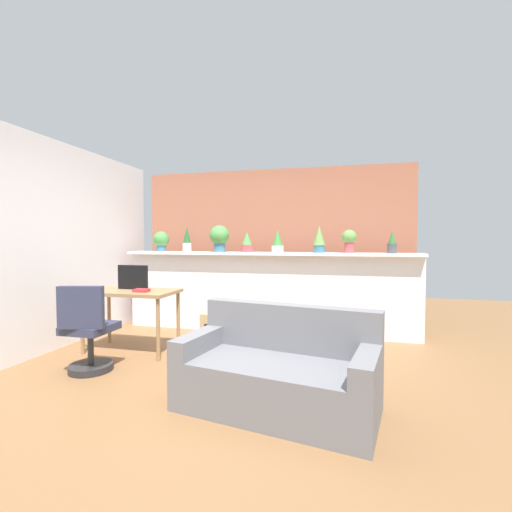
{
  "coord_description": "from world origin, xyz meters",
  "views": [
    {
      "loc": [
        1.12,
        -3.07,
        1.35
      ],
      "look_at": [
        0.01,
        1.39,
        1.16
      ],
      "focal_mm": 24.92,
      "sensor_mm": 36.0,
      "label": 1
    }
  ],
  "objects_px": {
    "potted_plant_2": "(219,237)",
    "desk": "(131,297)",
    "potted_plant_5": "(319,239)",
    "potted_plant_7": "(392,243)",
    "potted_plant_3": "(247,243)",
    "vase_on_shelf": "(220,307)",
    "book_on_desk": "(141,290)",
    "office_chair": "(88,335)",
    "potted_plant_1": "(187,240)",
    "side_cube_shelf": "(221,333)",
    "tv_monitor": "(133,277)",
    "couch": "(278,373)",
    "potted_plant_4": "(278,242)",
    "potted_plant_0": "(161,240)"
  },
  "relations": [
    {
      "from": "tv_monitor",
      "to": "couch",
      "type": "xyz_separation_m",
      "value": [
        2.04,
        -1.1,
        -0.62
      ]
    },
    {
      "from": "potted_plant_5",
      "to": "desk",
      "type": "xyz_separation_m",
      "value": [
        -2.18,
        -1.22,
        -0.72
      ]
    },
    {
      "from": "book_on_desk",
      "to": "side_cube_shelf",
      "type": "bearing_deg",
      "value": 17.68
    },
    {
      "from": "potted_plant_5",
      "to": "tv_monitor",
      "type": "height_order",
      "value": "potted_plant_5"
    },
    {
      "from": "potted_plant_4",
      "to": "side_cube_shelf",
      "type": "bearing_deg",
      "value": -115.58
    },
    {
      "from": "potted_plant_7",
      "to": "office_chair",
      "type": "xyz_separation_m",
      "value": [
        -3.15,
        -1.93,
        -0.93
      ]
    },
    {
      "from": "potted_plant_7",
      "to": "vase_on_shelf",
      "type": "bearing_deg",
      "value": -153.4
    },
    {
      "from": "potted_plant_5",
      "to": "side_cube_shelf",
      "type": "bearing_deg",
      "value": -136.06
    },
    {
      "from": "potted_plant_0",
      "to": "vase_on_shelf",
      "type": "height_order",
      "value": "potted_plant_0"
    },
    {
      "from": "potted_plant_2",
      "to": "vase_on_shelf",
      "type": "distance_m",
      "value": 1.38
    },
    {
      "from": "potted_plant_7",
      "to": "side_cube_shelf",
      "type": "xyz_separation_m",
      "value": [
        -2.04,
        -1.01,
        -1.07
      ]
    },
    {
      "from": "potted_plant_7",
      "to": "vase_on_shelf",
      "type": "distance_m",
      "value": 2.42
    },
    {
      "from": "desk",
      "to": "vase_on_shelf",
      "type": "relative_size",
      "value": 8.15
    },
    {
      "from": "potted_plant_7",
      "to": "book_on_desk",
      "type": "bearing_deg",
      "value": -156.25
    },
    {
      "from": "potted_plant_2",
      "to": "desk",
      "type": "xyz_separation_m",
      "value": [
        -0.72,
        -1.19,
        -0.75
      ]
    },
    {
      "from": "potted_plant_7",
      "to": "side_cube_shelf",
      "type": "height_order",
      "value": "potted_plant_7"
    },
    {
      "from": "couch",
      "to": "potted_plant_7",
      "type": "bearing_deg",
      "value": 63.0
    },
    {
      "from": "office_chair",
      "to": "book_on_desk",
      "type": "relative_size",
      "value": 5.3
    },
    {
      "from": "desk",
      "to": "office_chair",
      "type": "distance_m",
      "value": 0.8
    },
    {
      "from": "potted_plant_3",
      "to": "book_on_desk",
      "type": "xyz_separation_m",
      "value": [
        -0.93,
        -1.3,
        -0.56
      ]
    },
    {
      "from": "potted_plant_3",
      "to": "potted_plant_5",
      "type": "relative_size",
      "value": 0.77
    },
    {
      "from": "desk",
      "to": "couch",
      "type": "distance_m",
      "value": 2.29
    },
    {
      "from": "potted_plant_2",
      "to": "potted_plant_3",
      "type": "height_order",
      "value": "potted_plant_2"
    },
    {
      "from": "potted_plant_2",
      "to": "potted_plant_4",
      "type": "relative_size",
      "value": 1.23
    },
    {
      "from": "potted_plant_1",
      "to": "side_cube_shelf",
      "type": "relative_size",
      "value": 0.76
    },
    {
      "from": "potted_plant_7",
      "to": "couch",
      "type": "height_order",
      "value": "potted_plant_7"
    },
    {
      "from": "potted_plant_1",
      "to": "potted_plant_3",
      "type": "distance_m",
      "value": 0.97
    },
    {
      "from": "potted_plant_7",
      "to": "office_chair",
      "type": "bearing_deg",
      "value": -148.49
    },
    {
      "from": "potted_plant_7",
      "to": "potted_plant_4",
      "type": "bearing_deg",
      "value": 179.12
    },
    {
      "from": "desk",
      "to": "couch",
      "type": "xyz_separation_m",
      "value": [
        2.01,
        -1.02,
        -0.38
      ]
    },
    {
      "from": "book_on_desk",
      "to": "couch",
      "type": "bearing_deg",
      "value": -26.96
    },
    {
      "from": "vase_on_shelf",
      "to": "couch",
      "type": "relative_size",
      "value": 0.08
    },
    {
      "from": "potted_plant_3",
      "to": "potted_plant_7",
      "type": "relative_size",
      "value": 0.99
    },
    {
      "from": "potted_plant_7",
      "to": "book_on_desk",
      "type": "distance_m",
      "value": 3.25
    },
    {
      "from": "potted_plant_0",
      "to": "couch",
      "type": "xyz_separation_m",
      "value": [
        2.29,
        -2.28,
        -1.08
      ]
    },
    {
      "from": "tv_monitor",
      "to": "potted_plant_4",
      "type": "bearing_deg",
      "value": 34.92
    },
    {
      "from": "potted_plant_1",
      "to": "potted_plant_2",
      "type": "xyz_separation_m",
      "value": [
        0.54,
        -0.04,
        0.04
      ]
    },
    {
      "from": "side_cube_shelf",
      "to": "potted_plant_2",
      "type": "bearing_deg",
      "value": 110.84
    },
    {
      "from": "tv_monitor",
      "to": "vase_on_shelf",
      "type": "bearing_deg",
      "value": 4.0
    },
    {
      "from": "vase_on_shelf",
      "to": "book_on_desk",
      "type": "bearing_deg",
      "value": -163.4
    },
    {
      "from": "potted_plant_1",
      "to": "office_chair",
      "type": "xyz_separation_m",
      "value": [
        -0.19,
        -1.97,
        -0.98
      ]
    },
    {
      "from": "vase_on_shelf",
      "to": "potted_plant_2",
      "type": "bearing_deg",
      "value": 109.8
    },
    {
      "from": "side_cube_shelf",
      "to": "vase_on_shelf",
      "type": "xyz_separation_m",
      "value": [
        -0.01,
        -0.02,
        0.32
      ]
    },
    {
      "from": "potted_plant_1",
      "to": "potted_plant_2",
      "type": "bearing_deg",
      "value": -3.86
    },
    {
      "from": "potted_plant_5",
      "to": "potted_plant_4",
      "type": "bearing_deg",
      "value": -178.7
    },
    {
      "from": "potted_plant_7",
      "to": "desk",
      "type": "bearing_deg",
      "value": -159.31
    },
    {
      "from": "potted_plant_3",
      "to": "vase_on_shelf",
      "type": "relative_size",
      "value": 2.17
    },
    {
      "from": "potted_plant_4",
      "to": "vase_on_shelf",
      "type": "distance_m",
      "value": 1.4
    },
    {
      "from": "potted_plant_5",
      "to": "potted_plant_7",
      "type": "distance_m",
      "value": 0.96
    },
    {
      "from": "potted_plant_2",
      "to": "potted_plant_5",
      "type": "relative_size",
      "value": 1.05
    }
  ]
}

